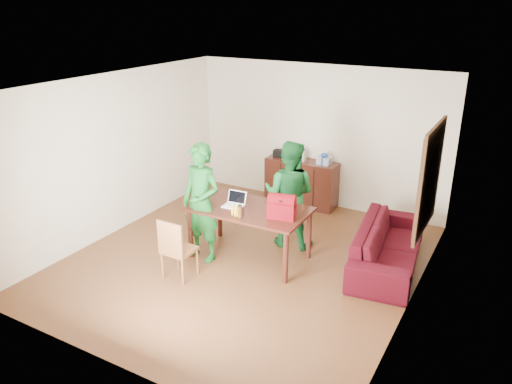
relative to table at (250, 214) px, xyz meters
The scene contains 10 objects.
room 0.58m from the table, 136.13° to the left, with size 5.20×5.70×2.90m.
table is the anchor object (origin of this frame).
chair 1.26m from the table, 119.91° to the right, with size 0.43×0.41×0.93m.
person_near 0.75m from the table, 150.21° to the right, with size 0.67×0.44×1.84m, color #12531A.
person_far 0.80m from the table, 66.26° to the left, with size 0.85×0.66×1.75m, color #135522.
laptop 0.30m from the table, 160.71° to the right, with size 0.32×0.23×0.21m.
bananas 0.40m from the table, 93.96° to the right, with size 0.17×0.11×0.07m, color gold, non-canonical shape.
bottle 0.42m from the table, 81.92° to the right, with size 0.07×0.07×0.20m, color #543313.
red_bag 0.65m from the table, ahead, with size 0.39×0.23×0.29m, color #6E070C.
sofa 2.14m from the table, 23.01° to the left, with size 2.21×0.87×0.65m, color #370709.
Camera 1 is at (3.51, -5.87, 3.78)m, focal length 35.00 mm.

